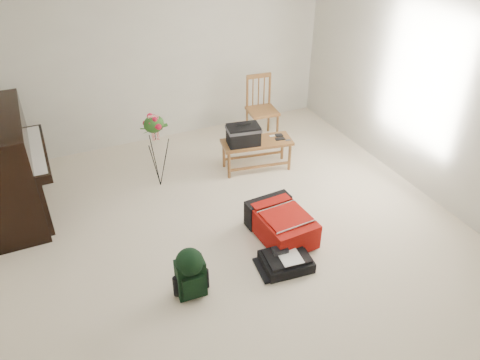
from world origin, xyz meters
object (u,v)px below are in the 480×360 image
piano (10,169)px  flower_stand (157,152)px  dining_chair (261,109)px  black_duffel (286,260)px  green_backpack (190,271)px  red_suitcase (279,221)px  bench (249,138)px

piano → flower_stand: size_ratio=1.46×
dining_chair → black_duffel: (-1.03, -2.66, -0.39)m
piano → green_backpack: 2.56m
black_duffel → red_suitcase: bearing=75.7°
piano → flower_stand: bearing=-5.0°
red_suitcase → green_backpack: (-1.20, -0.45, 0.12)m
red_suitcase → green_backpack: 1.28m
dining_chair → green_backpack: (-2.05, -2.62, -0.17)m
green_backpack → black_duffel: bearing=1.2°
dining_chair → red_suitcase: bearing=-105.8°
dining_chair → flower_stand: flower_stand is taller
dining_chair → red_suitcase: dining_chair is taller
black_duffel → flower_stand: flower_stand is taller
bench → dining_chair: dining_chair is taller
green_backpack → flower_stand: size_ratio=0.53×
piano → flower_stand: (1.68, -0.15, -0.10)m
piano → bench: 2.89m
bench → flower_stand: 1.21m
piano → bench: bearing=-6.0°
piano → green_backpack: (1.42, -2.11, -0.30)m
piano → dining_chair: (3.47, 0.51, -0.13)m
red_suitcase → green_backpack: bearing=-162.8°
bench → flower_stand: bearing=-177.8°
bench → dining_chair: 1.01m
piano → dining_chair: 3.51m
bench → flower_stand: flower_stand is taller
flower_stand → piano: bearing=-168.9°
black_duffel → dining_chair: bearing=74.6°
bench → piano: bearing=-176.3°
piano → bench: size_ratio=1.52×
piano → green_backpack: piano is taller
piano → dining_chair: piano is taller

